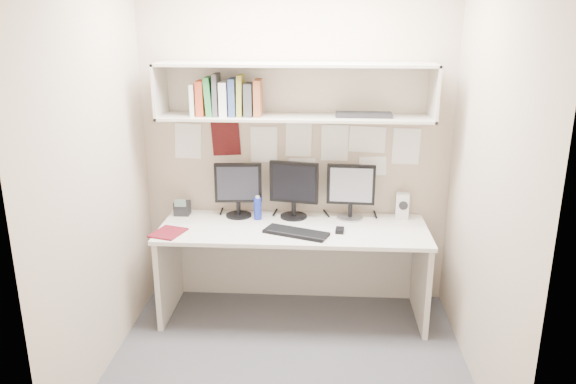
# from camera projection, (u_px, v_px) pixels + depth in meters

# --- Properties ---
(floor) EXTENTS (2.40, 2.00, 0.01)m
(floor) POSITION_uv_depth(u_px,v_px,m) (288.00, 362.00, 3.79)
(floor) COLOR #444348
(floor) RESTS_ON ground
(wall_back) EXTENTS (2.40, 0.02, 2.60)m
(wall_back) POSITION_uv_depth(u_px,v_px,m) (296.00, 142.00, 4.36)
(wall_back) COLOR tan
(wall_back) RESTS_ON ground
(wall_front) EXTENTS (2.40, 0.02, 2.60)m
(wall_front) POSITION_uv_depth(u_px,v_px,m) (274.00, 238.00, 2.46)
(wall_front) COLOR tan
(wall_front) RESTS_ON ground
(wall_left) EXTENTS (0.02, 2.00, 2.60)m
(wall_left) POSITION_uv_depth(u_px,v_px,m) (95.00, 174.00, 3.48)
(wall_left) COLOR tan
(wall_left) RESTS_ON ground
(wall_right) EXTENTS (0.02, 2.00, 2.60)m
(wall_right) POSITION_uv_depth(u_px,v_px,m) (489.00, 180.00, 3.34)
(wall_right) COLOR tan
(wall_right) RESTS_ON ground
(desk) EXTENTS (2.00, 0.70, 0.73)m
(desk) POSITION_uv_depth(u_px,v_px,m) (293.00, 271.00, 4.31)
(desk) COLOR silver
(desk) RESTS_ON floor
(overhead_hutch) EXTENTS (2.00, 0.38, 0.40)m
(overhead_hutch) POSITION_uv_depth(u_px,v_px,m) (295.00, 90.00, 4.10)
(overhead_hutch) COLOR beige
(overhead_hutch) RESTS_ON wall_back
(pinned_papers) EXTENTS (1.92, 0.01, 0.48)m
(pinned_papers) POSITION_uv_depth(u_px,v_px,m) (296.00, 149.00, 4.37)
(pinned_papers) COLOR white
(pinned_papers) RESTS_ON wall_back
(monitor_left) EXTENTS (0.37, 0.20, 0.43)m
(monitor_left) POSITION_uv_depth(u_px,v_px,m) (238.00, 187.00, 4.36)
(monitor_left) COLOR black
(monitor_left) RESTS_ON desk
(monitor_center) EXTENTS (0.38, 0.21, 0.44)m
(monitor_center) POSITION_uv_depth(u_px,v_px,m) (294.00, 187.00, 4.33)
(monitor_center) COLOR black
(monitor_center) RESTS_ON desk
(monitor_right) EXTENTS (0.37, 0.20, 0.43)m
(monitor_right) POSITION_uv_depth(u_px,v_px,m) (351.00, 189.00, 4.31)
(monitor_right) COLOR #A5A5AA
(monitor_right) RESTS_ON desk
(keyboard) EXTENTS (0.50, 0.32, 0.02)m
(keyboard) POSITION_uv_depth(u_px,v_px,m) (296.00, 233.00, 4.05)
(keyboard) COLOR black
(keyboard) RESTS_ON desk
(mouse) EXTENTS (0.07, 0.10, 0.03)m
(mouse) POSITION_uv_depth(u_px,v_px,m) (340.00, 230.00, 4.09)
(mouse) COLOR black
(mouse) RESTS_ON desk
(speaker) EXTENTS (0.11, 0.11, 0.20)m
(speaker) POSITION_uv_depth(u_px,v_px,m) (402.00, 206.00, 4.36)
(speaker) COLOR silver
(speaker) RESTS_ON desk
(blue_bottle) EXTENTS (0.06, 0.06, 0.19)m
(blue_bottle) POSITION_uv_depth(u_px,v_px,m) (258.00, 208.00, 4.33)
(blue_bottle) COLOR #162698
(blue_bottle) RESTS_ON desk
(maroon_notebook) EXTENTS (0.26, 0.29, 0.01)m
(maroon_notebook) POSITION_uv_depth(u_px,v_px,m) (168.00, 233.00, 4.06)
(maroon_notebook) COLOR maroon
(maroon_notebook) RESTS_ON desk
(desk_phone) EXTENTS (0.12, 0.11, 0.14)m
(desk_phone) POSITION_uv_depth(u_px,v_px,m) (182.00, 208.00, 4.44)
(desk_phone) COLOR black
(desk_phone) RESTS_ON desk
(book_stack) EXTENTS (0.51, 0.19, 0.30)m
(book_stack) POSITION_uv_depth(u_px,v_px,m) (227.00, 97.00, 4.08)
(book_stack) COLOR silver
(book_stack) RESTS_ON overhead_hutch
(hutch_tray) EXTENTS (0.41, 0.16, 0.03)m
(hutch_tray) POSITION_uv_depth(u_px,v_px,m) (364.00, 115.00, 4.06)
(hutch_tray) COLOR black
(hutch_tray) RESTS_ON overhead_hutch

